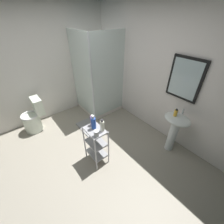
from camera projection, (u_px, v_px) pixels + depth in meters
ground_plane at (83, 162)px, 2.70m from camera, size 4.20×4.20×0.02m
wall_back at (156, 74)px, 2.92m from camera, size 4.20×0.14×2.50m
wall_left at (34, 69)px, 3.15m from camera, size 0.10×4.20×2.50m
shower_stall at (98, 95)px, 3.84m from camera, size 0.92×0.92×2.00m
pedestal_sink at (175, 126)px, 2.62m from camera, size 0.46×0.37×0.81m
sink_faucet at (183, 111)px, 2.52m from camera, size 0.03×0.03×0.10m
toilet at (34, 118)px, 3.26m from camera, size 0.37×0.49×0.76m
storage_cart at (96, 143)px, 2.49m from camera, size 0.38×0.28×0.74m
hand_soap_bottle at (176, 113)px, 2.47m from camera, size 0.06×0.06×0.14m
shampoo_bottle_blue at (93, 123)px, 2.28m from camera, size 0.08×0.08×0.25m
conditioner_bottle_purple at (93, 120)px, 2.37m from camera, size 0.07×0.07×0.19m
lotion_bottle_white at (102, 126)px, 2.24m from camera, size 0.06×0.06×0.22m
rinse_cup at (96, 133)px, 2.17m from camera, size 0.08×0.08×0.10m
bath_mat at (89, 127)px, 3.48m from camera, size 0.60×0.40×0.02m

